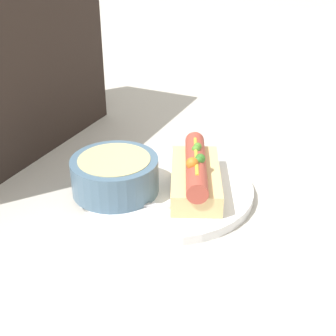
{
  "coord_description": "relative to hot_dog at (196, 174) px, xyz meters",
  "views": [
    {
      "loc": [
        -0.52,
        -0.24,
        0.36
      ],
      "look_at": [
        0.0,
        0.0,
        0.04
      ],
      "focal_mm": 50.0,
      "sensor_mm": 36.0,
      "label": 1
    }
  ],
  "objects": [
    {
      "name": "hot_dog",
      "position": [
        0.0,
        0.0,
        0.0
      ],
      "size": [
        0.16,
        0.12,
        0.06
      ],
      "rotation": [
        0.0,
        0.0,
        0.41
      ],
      "color": "#E5C17F",
      "rests_on": "dinner_plate"
    },
    {
      "name": "soup_bowl",
      "position": [
        -0.05,
        0.1,
        0.0
      ],
      "size": [
        0.12,
        0.12,
        0.05
      ],
      "color": "slate",
      "rests_on": "dinner_plate"
    },
    {
      "name": "dinner_plate",
      "position": [
        -0.01,
        0.04,
        -0.03
      ],
      "size": [
        0.24,
        0.24,
        0.01
      ],
      "color": "white",
      "rests_on": "ground_plane"
    },
    {
      "name": "spoon",
      "position": [
        -0.08,
        0.07,
        -0.02
      ],
      "size": [
        0.07,
        0.17,
        0.01
      ],
      "rotation": [
        0.0,
        0.0,
        1.88
      ],
      "color": "#B7B7BC",
      "rests_on": "dinner_plate"
    },
    {
      "name": "ground_plane",
      "position": [
        -0.01,
        0.04,
        -0.04
      ],
      "size": [
        4.0,
        4.0,
        0.0
      ],
      "primitive_type": "plane",
      "color": "#BCB7AD"
    }
  ]
}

